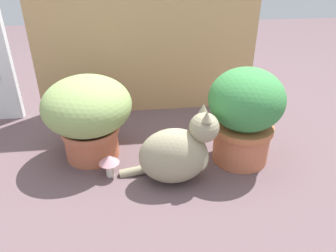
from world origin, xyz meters
TOP-DOWN VIEW (x-y plane):
  - ground_plane at (0.00, 0.00)m, footprint 6.00×6.00m
  - cardboard_backdrop at (0.03, 0.59)m, footprint 1.14×0.03m
  - grass_planter at (-0.24, 0.16)m, footprint 0.36×0.36m
  - leafy_planter at (0.38, 0.06)m, footprint 0.30×0.30m
  - cat at (0.10, -0.05)m, footprint 0.37×0.17m
  - mushroom_ornament_pink at (-0.16, 0.01)m, footprint 0.08×0.08m

SIDE VIEW (x-z plane):
  - ground_plane at x=0.00m, z-range 0.00..0.00m
  - mushroom_ornament_pink at x=-0.16m, z-range 0.02..0.12m
  - cat at x=0.10m, z-range -0.04..0.28m
  - grass_planter at x=-0.24m, z-range 0.03..0.38m
  - leafy_planter at x=0.38m, z-range 0.02..0.42m
  - cardboard_backdrop at x=0.03m, z-range 0.00..0.97m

